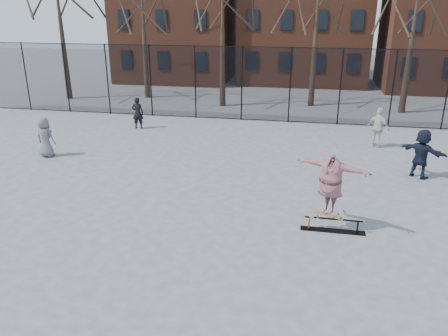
% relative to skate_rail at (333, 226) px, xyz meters
% --- Properties ---
extents(ground, '(100.00, 100.00, 0.00)m').
position_rel_skate_rail_xyz_m(ground, '(-3.13, -0.87, -0.15)').
color(ground, '#5D5D61').
extents(skate_rail, '(1.80, 0.28, 0.40)m').
position_rel_skate_rail_xyz_m(skate_rail, '(0.00, 0.00, 0.00)').
color(skate_rail, black).
rests_on(skate_rail, ground).
extents(skateboard, '(0.89, 0.21, 0.11)m').
position_rel_skate_rail_xyz_m(skateboard, '(-0.16, -0.00, 0.29)').
color(skateboard, '#95603B').
rests_on(skateboard, skate_rail).
extents(skater, '(2.15, 1.31, 1.70)m').
position_rel_skate_rail_xyz_m(skater, '(-0.16, -0.00, 1.20)').
color(skater, '#503D99').
rests_on(skater, skateboard).
extents(bystander_grey, '(0.88, 0.63, 1.67)m').
position_rel_skate_rail_xyz_m(bystander_grey, '(-11.61, 4.39, 0.68)').
color(bystander_grey, slate).
rests_on(bystander_grey, ground).
extents(bystander_black, '(0.62, 0.43, 1.63)m').
position_rel_skate_rail_xyz_m(bystander_black, '(-9.49, 9.36, 0.66)').
color(bystander_black, black).
rests_on(bystander_black, ground).
extents(bystander_white, '(1.10, 0.99, 1.79)m').
position_rel_skate_rail_xyz_m(bystander_white, '(2.22, 8.40, 0.74)').
color(bystander_white, silver).
rests_on(bystander_white, ground).
extents(bystander_navy, '(1.67, 1.50, 1.84)m').
position_rel_skate_rail_xyz_m(bystander_navy, '(3.27, 4.86, 0.77)').
color(bystander_navy, black).
rests_on(bystander_navy, ground).
extents(fence, '(34.03, 0.07, 4.00)m').
position_rel_skate_rail_xyz_m(fence, '(-3.14, 12.13, 1.90)').
color(fence, black).
rests_on(fence, ground).
extents(rowhouses, '(29.00, 7.00, 13.00)m').
position_rel_skate_rail_xyz_m(rowhouses, '(-2.41, 25.13, 5.91)').
color(rowhouses, brown).
rests_on(rowhouses, ground).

